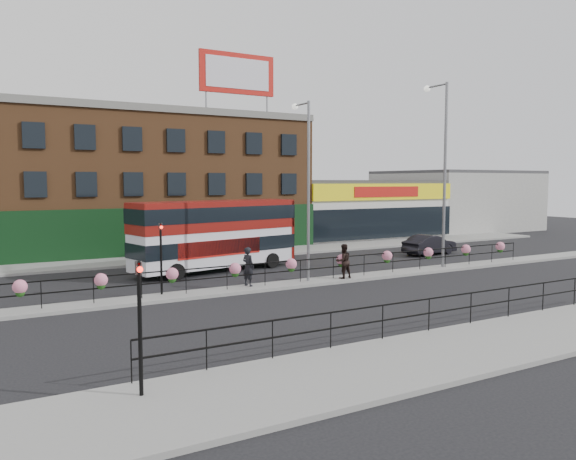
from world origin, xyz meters
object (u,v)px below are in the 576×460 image
car (430,245)px  pedestrian_a (248,267)px  lamp_column_east (442,158)px  lamp_column_west (306,175)px  double_decker_bus (216,228)px  pedestrian_b (343,261)px

car → pedestrian_a: size_ratio=2.36×
pedestrian_a → lamp_column_east: bearing=-109.8°
pedestrian_a → car: bearing=-93.2°
lamp_column_west → double_decker_bus: bearing=114.0°
double_decker_bus → lamp_column_east: 13.78m
pedestrian_b → lamp_column_west: 4.90m
double_decker_bus → car: double_decker_bus is taller
pedestrian_a → pedestrian_b: bearing=-116.1°
pedestrian_a → lamp_column_east: (12.66, 0.08, 5.44)m
car → lamp_column_west: lamp_column_west is taller
car → lamp_column_east: (-4.07, -5.04, 5.83)m
pedestrian_a → lamp_column_east: 13.78m
pedestrian_b → lamp_column_east: 9.26m
double_decker_bus → lamp_column_east: size_ratio=0.96×
pedestrian_b → double_decker_bus: bearing=-52.3°
lamp_column_east → pedestrian_a: bearing=-179.6°
pedestrian_b → pedestrian_a: bearing=-3.7°
double_decker_bus → pedestrian_b: 7.84m
lamp_column_west → pedestrian_b: bearing=-16.3°
lamp_column_west → lamp_column_east: size_ratio=0.84×
car → pedestrian_b: (-11.50, -5.66, 0.34)m
double_decker_bus → pedestrian_a: (-0.75, -5.73, -1.41)m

